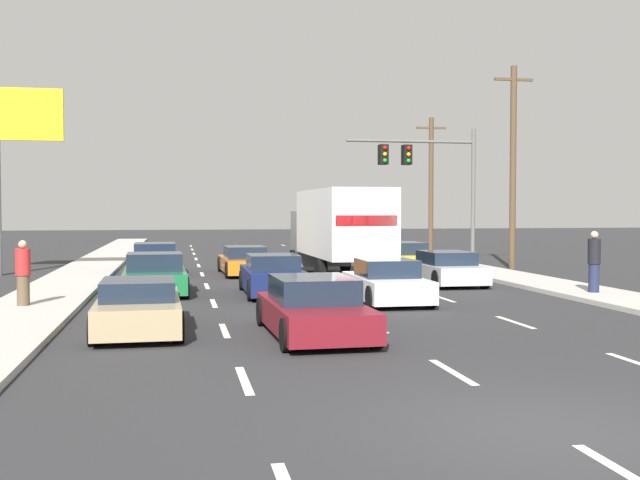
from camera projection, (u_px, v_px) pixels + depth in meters
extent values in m
plane|color=#2B2B2D|center=(279.00, 270.00, 33.77)|extent=(140.00, 140.00, 0.00)
cube|color=#B2AFA8|center=(501.00, 275.00, 30.36)|extent=(2.43, 80.00, 0.14)
cube|color=#B2AFA8|center=(70.00, 282.00, 27.36)|extent=(2.43, 80.00, 0.14)
cube|color=silver|center=(244.00, 380.00, 11.96)|extent=(0.14, 2.00, 0.01)
cube|color=silver|center=(224.00, 330.00, 16.87)|extent=(0.14, 2.00, 0.01)
cube|color=silver|center=(214.00, 303.00, 21.78)|extent=(0.14, 2.00, 0.01)
cube|color=silver|center=(207.00, 286.00, 26.69)|extent=(0.14, 2.00, 0.01)
cube|color=silver|center=(202.00, 274.00, 31.61)|extent=(0.14, 2.00, 0.01)
cube|color=silver|center=(199.00, 265.00, 36.52)|extent=(0.14, 2.00, 0.01)
cube|color=silver|center=(196.00, 259.00, 41.43)|extent=(0.14, 2.00, 0.01)
cube|color=silver|center=(194.00, 254.00, 46.34)|extent=(0.14, 2.00, 0.01)
cube|color=silver|center=(192.00, 249.00, 51.25)|extent=(0.14, 2.00, 0.01)
cube|color=silver|center=(191.00, 246.00, 56.16)|extent=(0.14, 2.00, 0.01)
cube|color=silver|center=(629.00, 475.00, 7.67)|extent=(0.14, 2.00, 0.01)
cube|color=silver|center=(452.00, 372.00, 12.58)|extent=(0.14, 2.00, 0.01)
cube|color=silver|center=(375.00, 326.00, 17.49)|extent=(0.14, 2.00, 0.01)
cube|color=silver|center=(331.00, 301.00, 22.41)|extent=(0.14, 2.00, 0.01)
cube|color=silver|center=(303.00, 284.00, 27.32)|extent=(0.14, 2.00, 0.01)
cube|color=silver|center=(284.00, 273.00, 32.23)|extent=(0.14, 2.00, 0.01)
cube|color=silver|center=(270.00, 265.00, 37.14)|extent=(0.14, 2.00, 0.01)
cube|color=silver|center=(259.00, 258.00, 42.05)|extent=(0.14, 2.00, 0.01)
cube|color=silver|center=(250.00, 253.00, 46.96)|extent=(0.14, 2.00, 0.01)
cube|color=silver|center=(243.00, 249.00, 51.87)|extent=(0.14, 2.00, 0.01)
cube|color=silver|center=(238.00, 246.00, 56.79)|extent=(0.14, 2.00, 0.01)
cube|color=silver|center=(515.00, 322.00, 18.12)|extent=(0.14, 2.00, 0.01)
cube|color=silver|center=(443.00, 298.00, 23.03)|extent=(0.14, 2.00, 0.01)
cube|color=silver|center=(396.00, 283.00, 27.94)|extent=(0.14, 2.00, 0.01)
cube|color=silver|center=(363.00, 272.00, 32.85)|extent=(0.14, 2.00, 0.01)
cube|color=silver|center=(339.00, 264.00, 37.76)|extent=(0.14, 2.00, 0.01)
cube|color=silver|center=(320.00, 257.00, 42.67)|extent=(0.14, 2.00, 0.01)
cube|color=silver|center=(305.00, 253.00, 47.59)|extent=(0.14, 2.00, 0.01)
cube|color=silver|center=(293.00, 249.00, 52.50)|extent=(0.14, 2.00, 0.01)
cube|color=silver|center=(283.00, 245.00, 57.41)|extent=(0.14, 2.00, 0.01)
cube|color=#1E389E|center=(155.00, 263.00, 31.54)|extent=(1.94, 4.32, 0.67)
cube|color=#192333|center=(155.00, 249.00, 31.49)|extent=(1.67, 2.09, 0.48)
cylinder|color=black|center=(135.00, 264.00, 32.93)|extent=(0.23, 0.64, 0.64)
cylinder|color=black|center=(176.00, 264.00, 33.28)|extent=(0.23, 0.64, 0.64)
cylinder|color=black|center=(132.00, 270.00, 29.82)|extent=(0.23, 0.64, 0.64)
cylinder|color=black|center=(177.00, 269.00, 30.17)|extent=(0.23, 0.64, 0.64)
cube|color=#196B38|center=(155.00, 280.00, 24.21)|extent=(2.01, 4.23, 0.62)
cube|color=#192333|center=(155.00, 262.00, 24.03)|extent=(1.72, 1.82, 0.54)
cylinder|color=black|center=(127.00, 280.00, 25.53)|extent=(0.24, 0.65, 0.64)
cylinder|color=black|center=(182.00, 279.00, 25.90)|extent=(0.24, 0.65, 0.64)
cylinder|color=black|center=(124.00, 289.00, 22.53)|extent=(0.24, 0.65, 0.64)
cylinder|color=black|center=(185.00, 288.00, 22.90)|extent=(0.24, 0.65, 0.64)
cube|color=tan|center=(139.00, 311.00, 16.79)|extent=(1.83, 4.58, 0.60)
cube|color=#192333|center=(138.00, 289.00, 16.52)|extent=(1.57, 2.06, 0.41)
cylinder|color=black|center=(106.00, 308.00, 18.32)|extent=(0.23, 0.64, 0.64)
cylinder|color=black|center=(175.00, 306.00, 18.65)|extent=(0.23, 0.64, 0.64)
cylinder|color=black|center=(94.00, 330.00, 14.94)|extent=(0.23, 0.64, 0.64)
cylinder|color=black|center=(178.00, 327.00, 15.27)|extent=(0.23, 0.64, 0.64)
cube|color=orange|center=(244.00, 264.00, 31.50)|extent=(1.91, 4.56, 0.55)
cube|color=#192333|center=(245.00, 252.00, 31.31)|extent=(1.62, 2.05, 0.47)
cylinder|color=black|center=(221.00, 264.00, 32.99)|extent=(0.24, 0.65, 0.64)
cylinder|color=black|center=(259.00, 264.00, 33.34)|extent=(0.24, 0.65, 0.64)
cylinder|color=black|center=(228.00, 270.00, 29.67)|extent=(0.24, 0.65, 0.64)
cylinder|color=black|center=(271.00, 269.00, 30.02)|extent=(0.24, 0.65, 0.64)
cube|color=#141E4C|center=(273.00, 280.00, 23.95)|extent=(1.75, 4.21, 0.68)
cube|color=#192333|center=(273.00, 262.00, 23.84)|extent=(1.52, 1.87, 0.45)
cylinder|color=black|center=(243.00, 281.00, 25.34)|extent=(0.22, 0.64, 0.64)
cylinder|color=black|center=(291.00, 280.00, 25.62)|extent=(0.22, 0.64, 0.64)
cylinder|color=black|center=(251.00, 290.00, 22.29)|extent=(0.22, 0.64, 0.64)
cylinder|color=black|center=(306.00, 289.00, 22.57)|extent=(0.22, 0.64, 0.64)
cube|color=maroon|center=(314.00, 316.00, 16.11)|extent=(1.94, 4.49, 0.58)
cube|color=#192333|center=(313.00, 289.00, 16.16)|extent=(1.66, 2.16, 0.52)
cylinder|color=black|center=(263.00, 312.00, 17.57)|extent=(0.24, 0.65, 0.64)
cylinder|color=black|center=(335.00, 310.00, 17.93)|extent=(0.24, 0.65, 0.64)
cylinder|color=black|center=(287.00, 335.00, 14.31)|extent=(0.24, 0.65, 0.64)
cylinder|color=black|center=(375.00, 332.00, 14.67)|extent=(0.24, 0.65, 0.64)
cube|color=white|center=(343.00, 223.00, 28.35)|extent=(2.39, 6.91, 2.44)
cube|color=red|center=(367.00, 221.00, 24.99)|extent=(2.08, 0.06, 0.36)
cube|color=slate|center=(320.00, 238.00, 32.66)|extent=(2.24, 1.89, 2.28)
cylinder|color=black|center=(294.00, 261.00, 32.49)|extent=(0.31, 0.96, 0.96)
cylinder|color=black|center=(345.00, 260.00, 32.92)|extent=(0.31, 0.96, 0.96)
cylinder|color=black|center=(321.00, 272.00, 26.85)|extent=(0.31, 0.96, 0.96)
cylinder|color=black|center=(382.00, 271.00, 27.28)|extent=(0.31, 0.96, 0.96)
cube|color=white|center=(386.00, 287.00, 22.03)|extent=(1.77, 4.13, 0.60)
cube|color=#192333|center=(387.00, 268.00, 21.98)|extent=(1.54, 1.77, 0.50)
cylinder|color=black|center=(348.00, 286.00, 23.37)|extent=(0.22, 0.64, 0.64)
cylinder|color=black|center=(399.00, 286.00, 23.66)|extent=(0.22, 0.64, 0.64)
cylinder|color=black|center=(372.00, 298.00, 20.41)|extent=(0.22, 0.64, 0.64)
cylinder|color=black|center=(430.00, 296.00, 20.70)|extent=(0.22, 0.64, 0.64)
cube|color=yellow|center=(401.00, 260.00, 33.47)|extent=(1.77, 4.62, 0.61)
cube|color=#192333|center=(403.00, 248.00, 33.09)|extent=(1.56, 2.24, 0.51)
cylinder|color=black|center=(372.00, 261.00, 35.05)|extent=(0.22, 0.64, 0.64)
cylinder|color=black|center=(407.00, 260.00, 35.35)|extent=(0.22, 0.64, 0.64)
cylinder|color=black|center=(394.00, 266.00, 31.60)|extent=(0.22, 0.64, 0.64)
cylinder|color=black|center=(432.00, 266.00, 31.90)|extent=(0.22, 0.64, 0.64)
cube|color=#B7BABF|center=(444.00, 272.00, 27.44)|extent=(1.80, 4.46, 0.59)
cube|color=#192333|center=(446.00, 258.00, 27.18)|extent=(1.58, 2.13, 0.45)
cylinder|color=black|center=(407.00, 272.00, 28.94)|extent=(0.22, 0.64, 0.64)
cylinder|color=black|center=(449.00, 271.00, 29.25)|extent=(0.22, 0.64, 0.64)
cylinder|color=black|center=(437.00, 280.00, 25.65)|extent=(0.22, 0.64, 0.64)
cylinder|color=black|center=(484.00, 279.00, 25.96)|extent=(0.22, 0.64, 0.64)
cylinder|color=#595B56|center=(473.00, 197.00, 37.48)|extent=(0.20, 0.20, 6.57)
cylinder|color=#595B56|center=(411.00, 141.00, 36.80)|extent=(6.33, 0.14, 0.14)
cube|color=black|center=(407.00, 155.00, 36.78)|extent=(0.40, 0.56, 0.95)
sphere|color=red|center=(409.00, 148.00, 36.47)|extent=(0.20, 0.20, 0.20)
sphere|color=orange|center=(409.00, 154.00, 36.48)|extent=(0.20, 0.20, 0.20)
sphere|color=green|center=(409.00, 161.00, 36.49)|extent=(0.20, 0.20, 0.20)
cube|color=black|center=(383.00, 155.00, 36.57)|extent=(0.40, 0.56, 0.95)
sphere|color=red|center=(385.00, 148.00, 36.26)|extent=(0.20, 0.20, 0.20)
sphere|color=orange|center=(385.00, 154.00, 36.27)|extent=(0.20, 0.20, 0.20)
sphere|color=green|center=(385.00, 161.00, 36.28)|extent=(0.20, 0.20, 0.20)
cylinder|color=brown|center=(513.00, 168.00, 34.30)|extent=(0.28, 0.28, 9.03)
cube|color=brown|center=(514.00, 79.00, 34.15)|extent=(1.80, 0.12, 0.12)
cylinder|color=brown|center=(431.00, 187.00, 44.85)|extent=(0.28, 0.28, 8.00)
cube|color=brown|center=(431.00, 128.00, 44.72)|extent=(1.80, 0.12, 0.12)
cylinder|color=brown|center=(23.00, 290.00, 20.17)|extent=(0.32, 0.32, 0.80)
cylinder|color=red|center=(23.00, 262.00, 20.14)|extent=(0.38, 0.38, 0.70)
sphere|color=tan|center=(23.00, 244.00, 20.12)|extent=(0.22, 0.22, 0.22)
cylinder|color=#1E233F|center=(594.00, 278.00, 23.43)|extent=(0.32, 0.32, 0.87)
cylinder|color=black|center=(594.00, 251.00, 23.39)|extent=(0.38, 0.38, 0.76)
sphere|color=tan|center=(594.00, 235.00, 23.37)|extent=(0.24, 0.24, 0.24)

